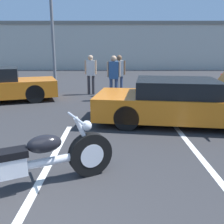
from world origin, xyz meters
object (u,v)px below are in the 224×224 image
object	(u,v)px
spectator_near_motorcycle	(91,71)
show_car_hood_open	(184,102)
motorcycle	(23,163)
spectator_by_show_car	(114,74)
spectator_midground	(119,72)
light_pole	(52,1)

from	to	relation	value
spectator_near_motorcycle	show_car_hood_open	bearing A→B (deg)	-56.98
motorcycle	spectator_by_show_car	distance (m)	6.62
spectator_by_show_car	spectator_midground	xyz separation A→B (m)	(0.24, 0.99, -0.00)
spectator_midground	spectator_near_motorcycle	bearing A→B (deg)	167.52
motorcycle	spectator_midground	xyz separation A→B (m)	(1.54, 7.45, 0.60)
light_pole	show_car_hood_open	bearing A→B (deg)	-59.48
light_pole	spectator_by_show_car	world-z (taller)	light_pole
show_car_hood_open	spectator_near_motorcycle	xyz separation A→B (m)	(-2.84, 4.37, 0.42)
light_pole	spectator_midground	size ratio (longest dim) A/B	5.06
motorcycle	spectator_by_show_car	bearing A→B (deg)	51.69
light_pole	show_car_hood_open	world-z (taller)	light_pole
spectator_near_motorcycle	spectator_by_show_car	distance (m)	1.60
spectator_by_show_car	spectator_midground	distance (m)	1.01
show_car_hood_open	spectator_by_show_car	xyz separation A→B (m)	(-1.85, 3.11, 0.43)
spectator_by_show_car	spectator_midground	size ratio (longest dim) A/B	1.00
motorcycle	spectator_near_motorcycle	world-z (taller)	spectator_near_motorcycle
light_pole	motorcycle	xyz separation A→B (m)	(2.28, -12.58, -4.28)
spectator_by_show_car	spectator_midground	bearing A→B (deg)	76.30
motorcycle	spectator_midground	world-z (taller)	spectator_midground
show_car_hood_open	spectator_midground	bearing A→B (deg)	119.60
spectator_near_motorcycle	spectator_by_show_car	size ratio (longest dim) A/B	0.99
spectator_by_show_car	spectator_midground	world-z (taller)	spectator_by_show_car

